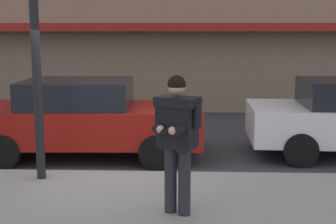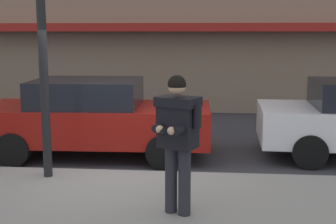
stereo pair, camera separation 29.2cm
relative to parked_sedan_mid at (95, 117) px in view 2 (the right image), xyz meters
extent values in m
plane|color=#333338|center=(0.82, -1.20, -0.79)|extent=(80.00, 80.00, 0.00)
cube|color=silver|center=(1.82, -1.15, -0.79)|extent=(28.00, 0.12, 0.01)
cube|color=maroon|center=(1.82, 4.95, 1.81)|extent=(26.60, 0.70, 0.24)
cube|color=maroon|center=(0.04, 0.00, -0.12)|extent=(4.56, 1.97, 0.70)
cube|color=black|center=(-0.14, 0.00, 0.49)|extent=(2.12, 1.71, 0.52)
cylinder|color=black|center=(1.41, 0.90, -0.47)|extent=(0.65, 0.24, 0.64)
cylinder|color=black|center=(1.46, -0.81, -0.47)|extent=(0.65, 0.24, 0.64)
cylinder|color=black|center=(-1.38, 0.81, -0.47)|extent=(0.65, 0.24, 0.64)
cylinder|color=black|center=(-1.33, -0.90, -0.47)|extent=(0.65, 0.24, 0.64)
cylinder|color=black|center=(4.17, 1.15, -0.47)|extent=(0.65, 0.24, 0.64)
cylinder|color=black|center=(4.11, -0.56, -0.47)|extent=(0.65, 0.24, 0.64)
cylinder|color=#23232B|center=(1.99, -3.28, -0.21)|extent=(0.16, 0.16, 0.88)
cylinder|color=#23232B|center=(1.81, -3.19, -0.21)|extent=(0.16, 0.16, 0.88)
cube|color=black|center=(1.90, -3.24, 0.55)|extent=(0.55, 0.47, 0.64)
cube|color=black|center=(1.90, -3.24, 0.82)|extent=(0.62, 0.53, 0.12)
cylinder|color=black|center=(2.14, -3.36, 0.66)|extent=(0.11, 0.11, 0.30)
cylinder|color=black|center=(1.96, -3.45, 0.51)|extent=(0.22, 0.31, 0.10)
sphere|color=tan|center=(1.84, -3.54, 0.51)|extent=(0.10, 0.10, 0.10)
cylinder|color=black|center=(1.65, -3.12, 0.66)|extent=(0.11, 0.11, 0.30)
cylinder|color=black|center=(1.69, -3.31, 0.51)|extent=(0.22, 0.31, 0.10)
sphere|color=tan|center=(1.69, -3.47, 0.51)|extent=(0.10, 0.10, 0.10)
cube|color=black|center=(1.75, -3.54, 0.51)|extent=(0.13, 0.16, 0.07)
sphere|color=tan|center=(1.88, -3.26, 1.01)|extent=(0.22, 0.22, 0.22)
sphere|color=black|center=(1.88, -3.26, 1.04)|extent=(0.23, 0.23, 0.23)
cylinder|color=black|center=(-0.33, -1.85, 1.65)|extent=(0.14, 0.14, 4.60)
camera|label=1|loc=(2.01, -9.02, 1.68)|focal=50.00mm
camera|label=2|loc=(2.30, -9.00, 1.68)|focal=50.00mm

